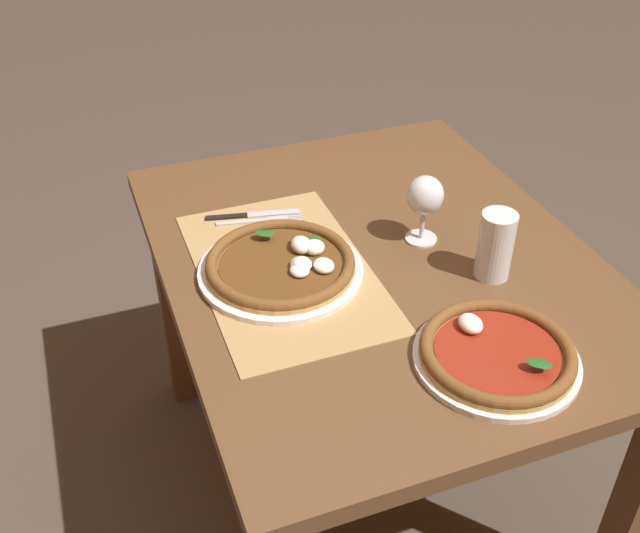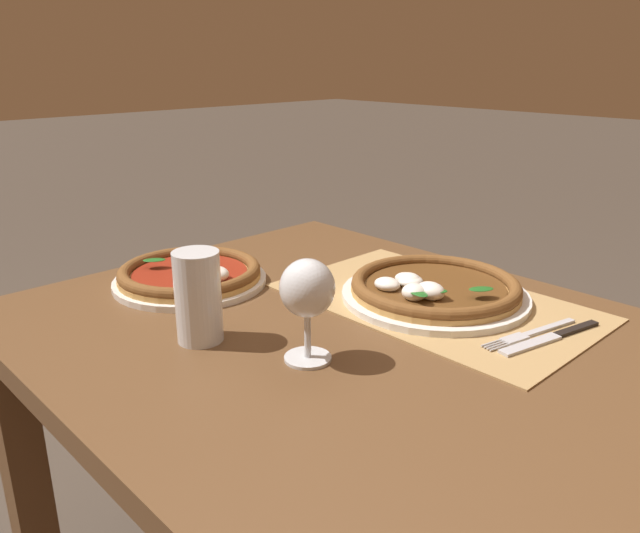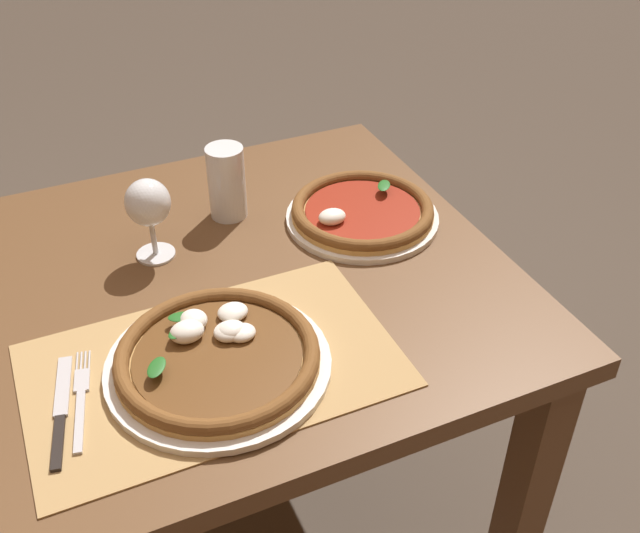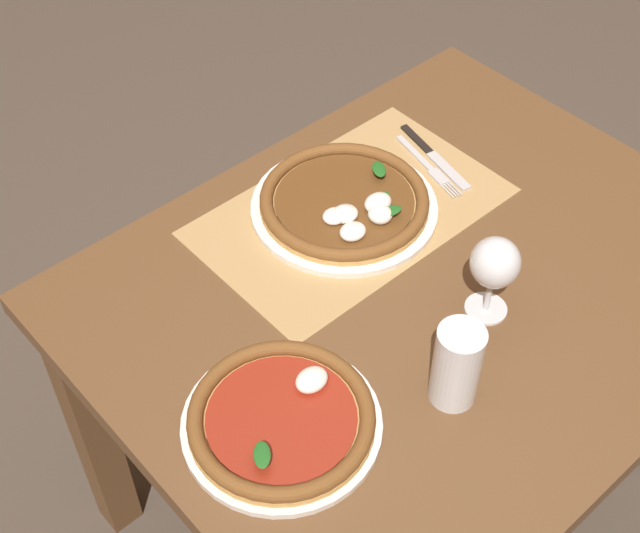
% 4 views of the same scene
% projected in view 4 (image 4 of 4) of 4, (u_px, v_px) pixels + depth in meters
% --- Properties ---
extents(ground_plane, '(24.00, 24.00, 0.00)m').
position_uv_depth(ground_plane, '(396.00, 495.00, 2.04)').
color(ground_plane, '#473D33').
extents(dining_table, '(1.11, 0.89, 0.74)m').
position_uv_depth(dining_table, '(418.00, 322.00, 1.59)').
color(dining_table, brown).
rests_on(dining_table, ground).
extents(paper_placemat, '(0.55, 0.34, 0.00)m').
position_uv_depth(paper_placemat, '(351.00, 212.00, 1.62)').
color(paper_placemat, '#A88451').
rests_on(paper_placemat, dining_table).
extents(pizza_near, '(0.34, 0.34, 0.05)m').
position_uv_depth(pizza_near, '(345.00, 203.00, 1.60)').
color(pizza_near, silver).
rests_on(pizza_near, paper_placemat).
extents(pizza_far, '(0.30, 0.30, 0.05)m').
position_uv_depth(pizza_far, '(282.00, 419.00, 1.29)').
color(pizza_far, silver).
rests_on(pizza_far, dining_table).
extents(wine_glass, '(0.08, 0.08, 0.16)m').
position_uv_depth(wine_glass, '(495.00, 266.00, 1.38)').
color(wine_glass, silver).
rests_on(wine_glass, dining_table).
extents(pint_glass, '(0.07, 0.07, 0.15)m').
position_uv_depth(pint_glass, '(457.00, 366.00, 1.29)').
color(pint_glass, silver).
rests_on(pint_glass, dining_table).
extents(fork, '(0.06, 0.20, 0.00)m').
position_uv_depth(fork, '(428.00, 166.00, 1.70)').
color(fork, '#B7B7BC').
rests_on(fork, paper_placemat).
extents(knife, '(0.06, 0.21, 0.01)m').
position_uv_depth(knife, '(434.00, 157.00, 1.71)').
color(knife, black).
rests_on(knife, paper_placemat).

